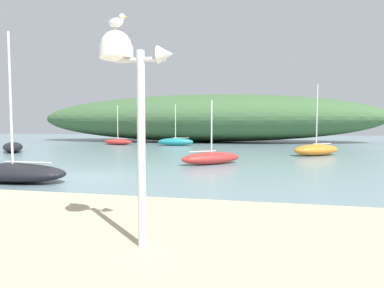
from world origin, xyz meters
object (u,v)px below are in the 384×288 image
(seagull_on_radar, at_px, (117,21))
(sailboat_by_sandbar, at_px, (211,158))
(mast_structure, at_px, (126,71))
(sailboat_off_point, at_px, (118,142))
(sailboat_outer_mooring, at_px, (175,142))
(sailboat_inner_mooring, at_px, (316,150))
(sailboat_near_shore, at_px, (13,147))
(sailboat_far_left, at_px, (13,172))

(seagull_on_radar, height_order, sailboat_by_sandbar, seagull_on_radar)
(mast_structure, distance_m, sailboat_by_sandbar, 11.85)
(mast_structure, relative_size, sailboat_off_point, 0.74)
(sailboat_outer_mooring, height_order, sailboat_inner_mooring, sailboat_inner_mooring)
(mast_structure, bearing_deg, sailboat_outer_mooring, 103.13)
(sailboat_by_sandbar, xyz_separation_m, sailboat_near_shore, (-16.08, 4.52, 0.07))
(mast_structure, xyz_separation_m, sailboat_off_point, (-12.59, 26.48, -2.44))
(sailboat_outer_mooring, relative_size, sailboat_inner_mooring, 0.88)
(mast_structure, height_order, sailboat_inner_mooring, sailboat_inner_mooring)
(sailboat_off_point, distance_m, sailboat_outer_mooring, 6.46)
(mast_structure, distance_m, sailboat_far_left, 8.70)
(sailboat_outer_mooring, bearing_deg, seagull_on_radar, -77.14)
(mast_structure, xyz_separation_m, sailboat_near_shore, (-16.43, 16.11, -2.38))
(sailboat_inner_mooring, relative_size, sailboat_far_left, 0.91)
(sailboat_near_shore, bearing_deg, sailboat_by_sandbar, -15.69)
(seagull_on_radar, xyz_separation_m, sailboat_inner_mooring, (6.08, 17.80, -3.09))
(sailboat_by_sandbar, bearing_deg, sailboat_near_shore, 164.31)
(sailboat_by_sandbar, distance_m, sailboat_near_shore, 16.70)
(sailboat_by_sandbar, relative_size, sailboat_off_point, 0.78)
(sailboat_off_point, relative_size, sailboat_near_shore, 0.85)
(seagull_on_radar, relative_size, sailboat_far_left, 0.06)
(sailboat_near_shore, xyz_separation_m, sailboat_far_left, (9.84, -10.97, -0.05))
(seagull_on_radar, xyz_separation_m, sailboat_far_left, (-6.46, 5.14, -3.14))
(sailboat_by_sandbar, bearing_deg, mast_structure, -88.24)
(sailboat_near_shore, height_order, sailboat_far_left, sailboat_far_left)
(sailboat_off_point, height_order, sailboat_outer_mooring, sailboat_off_point)
(sailboat_off_point, distance_m, sailboat_inner_mooring, 20.47)
(sailboat_by_sandbar, distance_m, sailboat_far_left, 8.98)
(seagull_on_radar, distance_m, sailboat_by_sandbar, 12.02)
(sailboat_inner_mooring, bearing_deg, sailboat_far_left, -134.73)
(mast_structure, relative_size, sailboat_near_shore, 0.63)
(sailboat_near_shore, bearing_deg, mast_structure, -44.42)
(seagull_on_radar, bearing_deg, sailboat_off_point, 115.20)
(sailboat_by_sandbar, distance_m, sailboat_outer_mooring, 15.80)
(sailboat_inner_mooring, height_order, sailboat_far_left, sailboat_far_left)
(seagull_on_radar, height_order, sailboat_far_left, sailboat_far_left)
(sailboat_by_sandbar, relative_size, sailboat_near_shore, 0.67)
(mast_structure, bearing_deg, sailboat_inner_mooring, 71.51)
(sailboat_outer_mooring, xyz_separation_m, sailboat_far_left, (-0.46, -21.16, -0.06))
(sailboat_by_sandbar, relative_size, sailboat_inner_mooring, 0.69)
(sailboat_by_sandbar, height_order, sailboat_near_shore, sailboat_near_shore)
(sailboat_off_point, distance_m, sailboat_far_left, 22.17)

